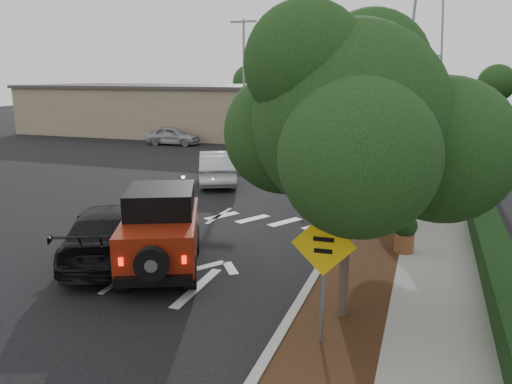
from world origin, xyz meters
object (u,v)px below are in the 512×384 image
at_px(black_suv_oncoming, 112,232).
at_px(speed_hump_sign, 323,261).
at_px(silver_suv_ahead, 332,174).
at_px(red_jeep, 162,228).

height_order(black_suv_oncoming, speed_hump_sign, speed_hump_sign).
bearing_deg(speed_hump_sign, silver_suv_ahead, 97.04).
relative_size(red_jeep, speed_hump_sign, 1.74).
distance_m(red_jeep, black_suv_oncoming, 1.71).
distance_m(black_suv_oncoming, speed_hump_sign, 7.17).
distance_m(silver_suv_ahead, speed_hump_sign, 12.96).
height_order(silver_suv_ahead, black_suv_oncoming, silver_suv_ahead).
relative_size(red_jeep, silver_suv_ahead, 0.74).
height_order(red_jeep, black_suv_oncoming, red_jeep).
xyz_separation_m(silver_suv_ahead, speed_hump_sign, (2.20, -12.74, 0.92)).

